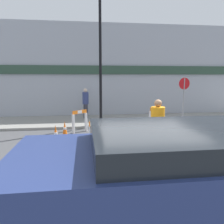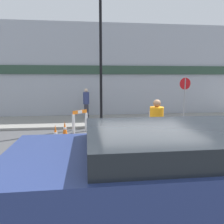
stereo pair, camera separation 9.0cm
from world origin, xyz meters
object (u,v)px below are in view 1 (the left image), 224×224
Objects in this scene: person_worker at (157,131)px; parked_car_1 at (186,182)px; stop_sign at (184,92)px; streetlamp_post at (100,39)px; person_pedestrian at (86,102)px.

parked_car_1 is at bearing 152.11° from person_worker.
stop_sign is 6.16m from person_worker.
streetlamp_post is 6.05m from person_worker.
parked_car_1 is at bearing 59.07° from stop_sign.
person_worker is at bearing -77.72° from streetlamp_post.
parked_car_1 is (0.55, -7.84, -3.13)m from streetlamp_post.
streetlamp_post is at bearing -3.59° from stop_sign.
person_worker is 2.84m from parked_car_1.
stop_sign is 0.49× the size of parked_car_1.
person_pedestrian reaches higher than parked_car_1.
streetlamp_post is 3.82× the size of person_pedestrian.
stop_sign is at bearing 136.78° from person_pedestrian.
person_pedestrian is at bearing 112.89° from streetlamp_post.
person_worker is 0.40× the size of parked_car_1.
person_worker is 1.10× the size of person_pedestrian.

